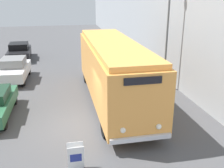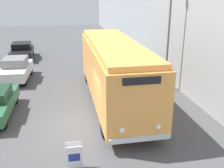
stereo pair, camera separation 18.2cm
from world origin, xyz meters
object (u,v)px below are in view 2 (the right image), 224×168
parked_car_far (22,51)px  streetlamp (170,21)px  sign_board (74,157)px  vintage_bus (114,69)px  parked_car_mid (16,69)px

parked_car_far → streetlamp: bearing=-47.6°
sign_board → parked_car_far: (-3.94, 17.38, 0.28)m
vintage_bus → parked_car_far: 13.41m
vintage_bus → parked_car_far: (-6.49, 11.68, -1.18)m
streetlamp → sign_board: bearing=-131.2°
sign_board → parked_car_mid: bearing=108.0°
streetlamp → parked_car_mid: (-9.73, 3.74, -3.54)m
vintage_bus → parked_car_mid: 8.04m
parked_car_mid → parked_car_far: (-0.41, 6.54, -0.06)m
streetlamp → vintage_bus: bearing=-159.1°
vintage_bus → streetlamp: (3.65, 1.39, 2.42)m
sign_board → parked_car_far: size_ratio=0.23×
vintage_bus → sign_board: 6.42m
vintage_bus → streetlamp: bearing=20.9°
parked_car_far → parked_car_mid: bearing=-88.6°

